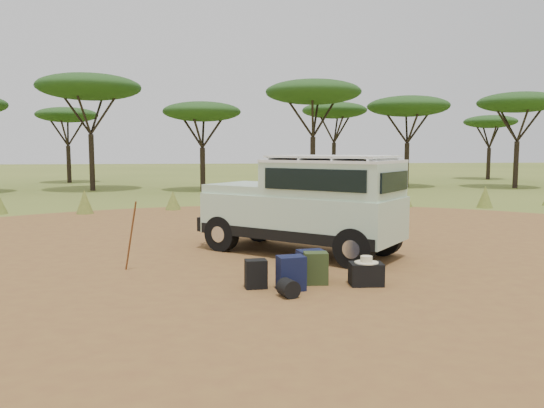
{
  "coord_description": "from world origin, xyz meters",
  "views": [
    {
      "loc": [
        -1.59,
        -10.87,
        2.3
      ],
      "look_at": [
        -0.17,
        1.37,
        1.0
      ],
      "focal_mm": 35.0,
      "sensor_mm": 36.0,
      "label": 1
    }
  ],
  "objects": [
    {
      "name": "safari_vehicle",
      "position": [
        0.48,
        0.36,
        1.04
      ],
      "size": [
        4.47,
        4.13,
        2.15
      ],
      "rotation": [
        0.0,
        0.0,
        -0.7
      ],
      "color": "#B6D4B5",
      "rests_on": "ground"
    },
    {
      "name": "safari_hat",
      "position": [
        0.99,
        -2.39,
        0.43
      ],
      "size": [
        0.4,
        0.4,
        0.12
      ],
      "color": "beige",
      "rests_on": "hard_case"
    },
    {
      "name": "backpack_olive",
      "position": [
        0.16,
        -2.21,
        0.27
      ],
      "size": [
        0.41,
        0.31,
        0.55
      ],
      "primitive_type": "cube",
      "rotation": [
        0.0,
        0.0,
        -0.06
      ],
      "color": "#2C3B1B",
      "rests_on": "ground"
    },
    {
      "name": "dirt_clearing",
      "position": [
        0.0,
        0.0,
        0.0
      ],
      "size": [
        23.0,
        23.0,
        0.01
      ],
      "primitive_type": "cylinder",
      "color": "brown",
      "rests_on": "ground"
    },
    {
      "name": "backpack_black",
      "position": [
        -0.87,
        -2.36,
        0.24
      ],
      "size": [
        0.37,
        0.29,
        0.48
      ],
      "primitive_type": "cube",
      "rotation": [
        0.0,
        0.0,
        0.08
      ],
      "color": "black",
      "rests_on": "ground"
    },
    {
      "name": "grass_fringe",
      "position": [
        0.12,
        8.67,
        0.4
      ],
      "size": [
        36.6,
        1.6,
        0.9
      ],
      "color": "#5C6D26",
      "rests_on": "ground"
    },
    {
      "name": "acacia_treeline",
      "position": [
        0.75,
        19.81,
        4.87
      ],
      "size": [
        46.7,
        13.2,
        6.26
      ],
      "color": "black",
      "rests_on": "ground"
    },
    {
      "name": "hard_case",
      "position": [
        0.99,
        -2.39,
        0.19
      ],
      "size": [
        0.57,
        0.42,
        0.38
      ],
      "primitive_type": "cube",
      "rotation": [
        0.0,
        0.0,
        -0.06
      ],
      "color": "black",
      "rests_on": "ground"
    },
    {
      "name": "backpack_navy",
      "position": [
        -0.32,
        -2.56,
        0.28
      ],
      "size": [
        0.48,
        0.38,
        0.57
      ],
      "primitive_type": "cube",
      "rotation": [
        0.0,
        0.0,
        0.18
      ],
      "color": "#111338",
      "rests_on": "ground"
    },
    {
      "name": "walking_staff",
      "position": [
        -3.08,
        -0.85,
        0.66
      ],
      "size": [
        0.29,
        0.24,
        1.33
      ],
      "primitive_type": "cylinder",
      "rotation": [
        0.23,
        0.0,
        0.9
      ],
      "color": "brown",
      "rests_on": "ground"
    },
    {
      "name": "ground",
      "position": [
        0.0,
        0.0,
        0.0
      ],
      "size": [
        140.0,
        140.0,
        0.0
      ],
      "primitive_type": "plane",
      "color": "#5C6D26",
      "rests_on": "ground"
    },
    {
      "name": "stuff_sack",
      "position": [
        -0.42,
        -2.95,
        0.14
      ],
      "size": [
        0.37,
        0.37,
        0.29
      ],
      "primitive_type": "cylinder",
      "rotation": [
        1.57,
        0.0,
        0.34
      ],
      "color": "black",
      "rests_on": "ground"
    },
    {
      "name": "duffel_navy",
      "position": [
        0.15,
        -1.86,
        0.26
      ],
      "size": [
        0.52,
        0.43,
        0.52
      ],
      "primitive_type": "cube",
      "rotation": [
        0.0,
        0.0,
        0.21
      ],
      "color": "#111338",
      "rests_on": "ground"
    }
  ]
}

